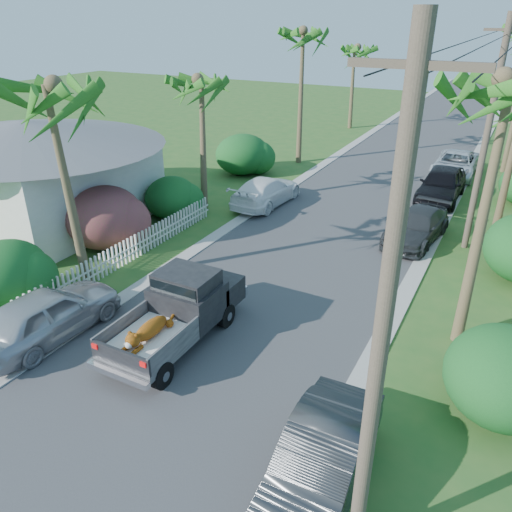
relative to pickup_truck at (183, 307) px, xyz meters
The scene contains 26 objects.
ground 2.62m from the pickup_truck, 62.12° to the right, with size 120.00×120.00×0.00m, color #2A5A21.
road 22.91m from the pickup_truck, 87.17° to the left, with size 8.00×100.00×0.02m, color #38383A.
curb_left 23.10m from the pickup_truck, 97.89° to the left, with size 0.60×100.00×0.06m, color #A5A39E.
curb_right 23.52m from the pickup_truck, 76.63° to the left, with size 0.60×100.00×0.06m, color #A5A39E.
pickup_truck is the anchor object (origin of this frame).
parked_car_rn 6.53m from the pickup_truck, 29.67° to the right, with size 1.56×4.47×1.47m, color #2B2E30.
parked_car_rm 11.55m from the pickup_truck, 65.79° to the left, with size 1.86×4.58×1.33m, color #2F3134.
parked_car_rf 17.16m from the pickup_truck, 73.99° to the left, with size 2.03×5.04×1.72m, color black.
parked_car_rd 21.95m from the pickup_truck, 77.55° to the left, with size 2.38×5.16×1.43m, color silver.
parked_car_ln 4.06m from the pickup_truck, 151.21° to the right, with size 1.86×4.62×1.58m, color #B4B7BC.
parked_car_lf 11.99m from the pickup_truck, 104.89° to the left, with size 1.98×4.88×1.42m, color white.
palm_l_a 7.84m from the pickup_truck, behind, with size 4.40×4.40×8.20m.
palm_l_b 12.48m from the pickup_truck, 119.89° to the left, with size 4.40×4.40×7.40m.
palm_l_c 21.58m from the pickup_truck, 103.77° to the left, with size 4.40×4.40×9.20m.
palm_l_d 32.76m from the pickup_truck, 99.56° to the left, with size 4.40×4.40×7.70m.
palm_r_a 10.55m from the pickup_truck, 27.45° to the left, with size 4.40×4.40×8.70m.
shrub_l_a 6.47m from the pickup_truck, 169.85° to the right, with size 2.60×2.86×2.20m, color #14471D.
shrub_l_b 7.71m from the pickup_truck, 149.93° to the left, with size 3.00×3.30×2.60m, color #B91A53.
shrub_l_c 10.05m from the pickup_truck, 128.57° to the left, with size 2.40×2.64×2.00m, color #14471D.
shrub_l_d 17.28m from the pickup_truck, 113.41° to the left, with size 3.20×3.52×2.40m, color #14471D.
shrub_r_a 8.78m from the pickup_truck, ahead, with size 2.80×3.08×2.30m, color #14471D.
picket_fence 5.94m from the pickup_truck, 145.39° to the left, with size 0.10×11.00×1.00m, color white.
house_left 12.87m from the pickup_truck, 157.73° to the left, with size 9.00×8.00×4.60m.
utility_pole_a 8.68m from the pickup_truck, 31.59° to the right, with size 1.60×0.26×9.00m.
utility_pole_b 13.27m from the pickup_truck, 58.21° to the left, with size 1.60×0.26×9.00m.
utility_pole_c 26.96m from the pickup_truck, 75.41° to the left, with size 1.60×0.26×9.00m.
Camera 1 is at (6.78, -8.07, 8.92)m, focal length 35.00 mm.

